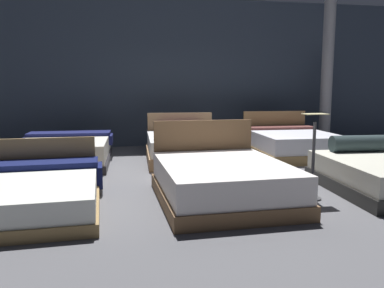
{
  "coord_description": "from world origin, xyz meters",
  "views": [
    {
      "loc": [
        -1.23,
        -6.12,
        1.42
      ],
      "look_at": [
        -0.07,
        0.17,
        0.48
      ],
      "focal_mm": 36.25,
      "sensor_mm": 36.0,
      "label": 1
    }
  ],
  "objects_px": {
    "bed_5": "(291,144)",
    "support_pillar": "(327,73)",
    "price_sign": "(313,166)",
    "bed_0": "(30,193)",
    "bed_4": "(185,147)",
    "bed_1": "(222,181)",
    "bed_3": "(65,151)"
  },
  "relations": [
    {
      "from": "bed_1",
      "to": "bed_5",
      "type": "xyz_separation_m",
      "value": [
        2.24,
        2.85,
        0.01
      ]
    },
    {
      "from": "bed_0",
      "to": "bed_1",
      "type": "distance_m",
      "value": 2.28
    },
    {
      "from": "bed_5",
      "to": "price_sign",
      "type": "relative_size",
      "value": 1.89
    },
    {
      "from": "bed_3",
      "to": "support_pillar",
      "type": "distance_m",
      "value": 6.34
    },
    {
      "from": "bed_0",
      "to": "bed_4",
      "type": "distance_m",
      "value": 3.55
    },
    {
      "from": "bed_5",
      "to": "support_pillar",
      "type": "bearing_deg",
      "value": 42.99
    },
    {
      "from": "bed_3",
      "to": "bed_5",
      "type": "height_order",
      "value": "bed_5"
    },
    {
      "from": "bed_0",
      "to": "bed_3",
      "type": "bearing_deg",
      "value": 86.48
    },
    {
      "from": "bed_1",
      "to": "bed_3",
      "type": "xyz_separation_m",
      "value": [
        -2.25,
        2.76,
        -0.01
      ]
    },
    {
      "from": "bed_5",
      "to": "price_sign",
      "type": "distance_m",
      "value": 3.2
    },
    {
      "from": "bed_0",
      "to": "support_pillar",
      "type": "xyz_separation_m",
      "value": [
        6.01,
        4.17,
        1.55
      ]
    },
    {
      "from": "bed_1",
      "to": "price_sign",
      "type": "xyz_separation_m",
      "value": [
        1.15,
        -0.15,
        0.17
      ]
    },
    {
      "from": "price_sign",
      "to": "support_pillar",
      "type": "height_order",
      "value": "support_pillar"
    },
    {
      "from": "price_sign",
      "to": "support_pillar",
      "type": "relative_size",
      "value": 0.31
    },
    {
      "from": "support_pillar",
      "to": "bed_0",
      "type": "bearing_deg",
      "value": -145.26
    },
    {
      "from": "bed_5",
      "to": "support_pillar",
      "type": "distance_m",
      "value": 2.51
    },
    {
      "from": "bed_3",
      "to": "bed_4",
      "type": "distance_m",
      "value": 2.25
    },
    {
      "from": "bed_4",
      "to": "price_sign",
      "type": "distance_m",
      "value": 3.13
    },
    {
      "from": "bed_4",
      "to": "support_pillar",
      "type": "xyz_separation_m",
      "value": [
        3.74,
        1.46,
        1.49
      ]
    },
    {
      "from": "bed_5",
      "to": "price_sign",
      "type": "xyz_separation_m",
      "value": [
        -1.09,
        -3.0,
        0.17
      ]
    },
    {
      "from": "bed_0",
      "to": "bed_3",
      "type": "height_order",
      "value": "bed_0"
    },
    {
      "from": "bed_0",
      "to": "bed_5",
      "type": "height_order",
      "value": "bed_5"
    },
    {
      "from": "bed_5",
      "to": "support_pillar",
      "type": "relative_size",
      "value": 0.59
    },
    {
      "from": "bed_0",
      "to": "price_sign",
      "type": "bearing_deg",
      "value": -5.96
    },
    {
      "from": "bed_1",
      "to": "bed_5",
      "type": "relative_size",
      "value": 0.98
    },
    {
      "from": "bed_3",
      "to": "support_pillar",
      "type": "relative_size",
      "value": 0.58
    },
    {
      "from": "bed_1",
      "to": "bed_0",
      "type": "bearing_deg",
      "value": 177.23
    },
    {
      "from": "bed_3",
      "to": "price_sign",
      "type": "relative_size",
      "value": 1.87
    },
    {
      "from": "bed_0",
      "to": "price_sign",
      "type": "relative_size",
      "value": 1.9
    },
    {
      "from": "price_sign",
      "to": "support_pillar",
      "type": "distance_m",
      "value": 5.24
    },
    {
      "from": "bed_3",
      "to": "price_sign",
      "type": "height_order",
      "value": "price_sign"
    },
    {
      "from": "bed_5",
      "to": "price_sign",
      "type": "bearing_deg",
      "value": -109.09
    }
  ]
}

